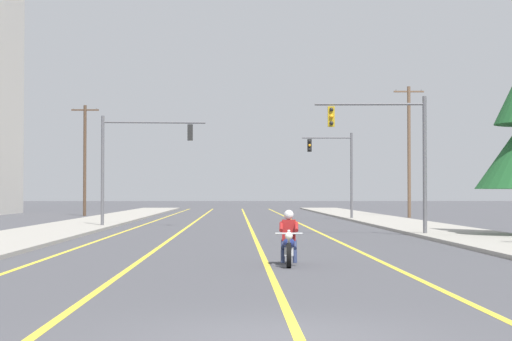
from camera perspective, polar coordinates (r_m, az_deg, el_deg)
The scene contains 13 objects.
ground_plane at distance 11.81m, azimuth 1.53°, elevation -10.76°, with size 400.00×400.00×0.00m, color #47474C.
lane_stripe_center at distance 56.68m, azimuth -0.51°, elevation -3.40°, with size 0.16×100.00×0.01m, color yellow.
lane_stripe_left at distance 56.74m, azimuth -4.07°, elevation -3.39°, with size 0.16×100.00×0.01m, color yellow.
lane_stripe_right at distance 56.82m, azimuth 2.74°, elevation -3.39°, with size 0.16×100.00×0.01m, color yellow.
lane_stripe_far_left at distance 56.94m, azimuth -6.90°, elevation -3.38°, with size 0.16×100.00×0.01m, color yellow.
sidewalk_kerb_right at distance 52.65m, azimuth 9.67°, elevation -3.45°, with size 4.40×110.00×0.14m, color #9E998E.
sidewalk_kerb_left at distance 52.44m, azimuth -11.13°, elevation -3.45°, with size 4.40×110.00×0.14m, color #9E998E.
motorcycle_with_rider at distance 23.36m, azimuth 2.13°, elevation -4.71°, with size 0.70×2.19×1.46m.
traffic_signal_near_right at distance 39.45m, azimuth 8.83°, elevation 1.74°, with size 4.95×0.39×6.20m.
traffic_signal_near_left at distance 49.45m, azimuth -7.94°, elevation 1.15°, with size 5.77×0.62×6.20m.
traffic_signal_mid_right at distance 62.91m, azimuth 5.31°, elevation 0.46°, with size 3.62×0.37×6.20m.
utility_pole_right_far at distance 69.47m, azimuth 9.86°, elevation 1.38°, with size 2.35×0.26×10.21m.
utility_pole_left_far at distance 75.06m, azimuth -11.01°, elevation 0.81°, with size 2.30×0.26×9.27m.
Camera 1 is at (-0.59, -11.64, 1.91)m, focal length 61.88 mm.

